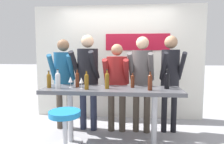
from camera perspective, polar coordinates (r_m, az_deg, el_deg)
ground_plane at (r=3.45m, az=-0.15°, el=-19.94°), size 40.00×40.00×0.00m
back_wall at (r=4.53m, az=1.66°, el=2.82°), size 3.79×0.12×2.52m
tasting_table at (r=3.20m, az=-0.16°, el=-7.26°), size 2.19×0.60×0.92m
bar_stool at (r=2.76m, az=-13.27°, el=-15.69°), size 0.43×0.43×0.74m
person_far_left at (r=3.93m, az=-13.61°, el=-0.55°), size 0.47×0.57×1.74m
person_left at (r=3.78m, az=-6.96°, el=0.01°), size 0.52×0.62×1.81m
person_center_left at (r=3.70m, az=1.38°, el=-1.82°), size 0.46×0.54×1.64m
person_center at (r=3.68m, az=8.54°, el=-0.46°), size 0.50×0.61×1.78m
person_center_right at (r=3.79m, az=16.30°, el=-0.09°), size 0.40×0.54×1.79m
wine_bottle_0 at (r=3.22m, az=15.42°, el=-2.15°), size 0.08×0.08×0.31m
wine_bottle_1 at (r=3.03m, az=10.84°, el=-2.65°), size 0.07×0.07×0.30m
wine_bottle_2 at (r=3.11m, az=-1.42°, el=-2.27°), size 0.07×0.07×0.31m
wine_bottle_3 at (r=3.29m, az=-9.90°, el=-1.97°), size 0.06×0.06×0.30m
wine_bottle_4 at (r=3.35m, az=-17.58°, el=-2.16°), size 0.07×0.07×0.28m
wine_bottle_5 at (r=3.22m, az=5.90°, el=-2.42°), size 0.06×0.06×0.25m
wine_bottle_6 at (r=3.07m, az=-7.28°, el=-2.51°), size 0.06×0.06×0.30m
wine_bottle_7 at (r=3.24m, az=-15.23°, el=-2.11°), size 0.08×0.08×0.30m
wine_glass_0 at (r=3.28m, az=-11.75°, el=-2.21°), size 0.07×0.07×0.18m
wine_glass_1 at (r=3.15m, az=-8.73°, el=-2.47°), size 0.07×0.07×0.18m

